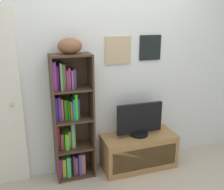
{
  "coord_description": "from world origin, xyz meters",
  "views": [
    {
      "loc": [
        -0.97,
        -1.77,
        1.86
      ],
      "look_at": [
        -0.09,
        0.85,
        1.02
      ],
      "focal_mm": 41.0,
      "sensor_mm": 36.0,
      "label": 1
    }
  ],
  "objects": [
    {
      "name": "television",
      "position": [
        0.29,
        0.9,
        0.64
      ],
      "size": [
        0.59,
        0.22,
        0.42
      ],
      "color": "black",
      "rests_on": "tv_stand"
    },
    {
      "name": "back_wall",
      "position": [
        0.0,
        1.13,
        1.15
      ],
      "size": [
        4.8,
        0.08,
        2.3
      ],
      "color": "silver",
      "rests_on": "ground"
    },
    {
      "name": "football",
      "position": [
        -0.52,
        0.97,
        1.57
      ],
      "size": [
        0.26,
        0.17,
        0.17
      ],
      "primitive_type": "ellipsoid",
      "rotation": [
        0.0,
        0.0,
        -0.02
      ],
      "color": "brown",
      "rests_on": "bookshelf"
    },
    {
      "name": "tv_stand",
      "position": [
        0.29,
        0.89,
        0.22
      ],
      "size": [
        0.93,
        0.4,
        0.44
      ],
      "color": "#9B6F40",
      "rests_on": "ground"
    },
    {
      "name": "bookshelf",
      "position": [
        -0.55,
        1.0,
        0.7
      ],
      "size": [
        0.46,
        0.27,
        1.48
      ],
      "color": "#432F1F",
      "rests_on": "ground"
    }
  ]
}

